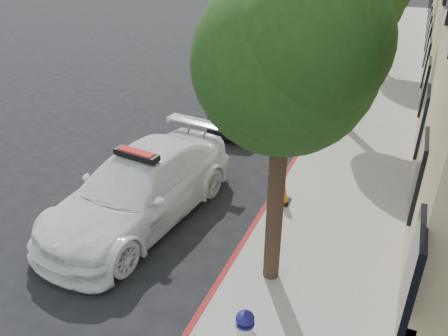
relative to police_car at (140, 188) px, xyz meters
name	(u,v)px	position (x,y,z in m)	size (l,w,h in m)	color
ground	(185,198)	(0.53, 1.13, -0.80)	(120.00, 120.00, 0.00)	black
sidewalk	(376,94)	(4.13, 11.13, -0.72)	(3.20, 50.00, 0.15)	gray
curb_strip	(338,90)	(2.59, 11.13, -0.72)	(0.12, 50.00, 0.15)	maroon
tree_near	(286,62)	(3.46, -0.88, 3.47)	(2.92, 2.82, 5.62)	black
tree_mid	(361,0)	(3.46, 7.12, 3.36)	(2.77, 2.64, 5.43)	black
police_car	(140,188)	(0.00, 0.00, 0.00)	(2.82, 5.70, 1.74)	white
parked_car_mid	(245,103)	(0.14, 6.42, -0.10)	(1.66, 4.12, 1.40)	#202428
parked_car_far	(352,34)	(1.73, 20.09, -0.14)	(1.39, 3.98, 1.31)	#151C36
fire_hydrant	(245,335)	(3.60, -2.76, -0.21)	(0.38, 0.34, 0.90)	silver
traffic_cone	(282,188)	(2.88, 1.70, -0.26)	(0.42, 0.42, 0.79)	black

